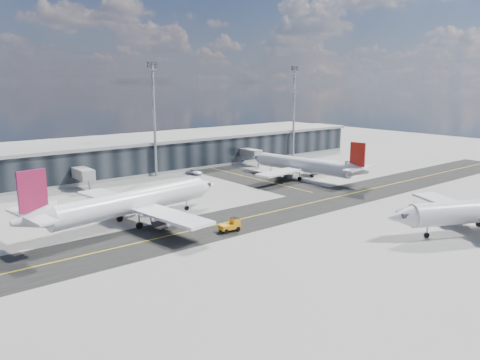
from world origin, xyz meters
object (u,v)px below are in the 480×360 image
at_px(baggage_tug, 231,225).
at_px(service_van, 194,172).
at_px(airliner_redtail, 305,165).
at_px(airliner_af, 130,203).

distance_m(baggage_tug, service_van, 49.45).
xyz_separation_m(airliner_redtail, service_van, (-18.64, 22.41, -2.80)).
height_order(airliner_redtail, baggage_tug, airliner_redtail).
height_order(airliner_af, airliner_redtail, airliner_af).
bearing_deg(airliner_redtail, service_van, 121.91).
relative_size(airliner_redtail, service_van, 7.22).
xyz_separation_m(airliner_af, baggage_tug, (11.20, -13.61, -2.81)).
bearing_deg(baggage_tug, airliner_redtail, 122.53).
distance_m(airliner_af, service_van, 45.27).
bearing_deg(service_van, airliner_redtail, -56.35).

